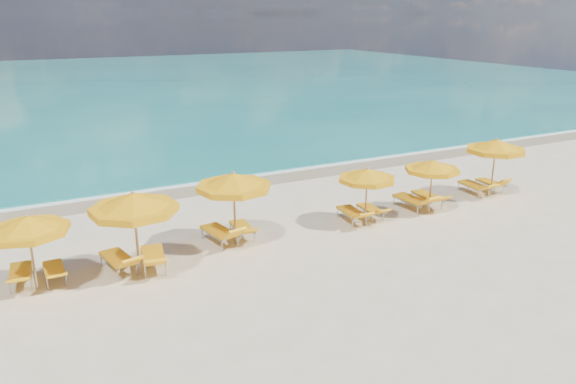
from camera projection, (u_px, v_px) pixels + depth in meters
name	position (u px, v px, depth m)	size (l,w,h in m)	color
ground_plane	(308.00, 236.00, 19.52)	(120.00, 120.00, 0.00)	beige
ocean	(88.00, 86.00, 60.07)	(120.00, 80.00, 0.30)	#167B75
wet_sand_band	(229.00, 182.00, 25.77)	(120.00, 2.60, 0.01)	tan
foam_line	(222.00, 178.00, 26.45)	(120.00, 1.20, 0.03)	white
whitecap_near	(64.00, 153.00, 31.24)	(14.00, 0.36, 0.05)	white
whitecap_far	(245.00, 114.00, 43.32)	(18.00, 0.30, 0.05)	white
umbrella_2	(28.00, 226.00, 15.22)	(2.38, 2.38, 2.24)	tan
umbrella_3	(134.00, 204.00, 16.01)	(3.13, 3.13, 2.60)	tan
umbrella_4	(234.00, 182.00, 18.26)	(2.90, 2.90, 2.53)	tan
umbrella_5	(367.00, 176.00, 20.26)	(2.65, 2.65, 2.13)	tan
umbrella_6	(432.00, 166.00, 21.48)	(2.34, 2.34, 2.13)	tan
umbrella_7	(496.00, 146.00, 23.38)	(3.17, 3.17, 2.49)	tan
lounger_2_left	(21.00, 278.00, 15.99)	(0.74, 1.89, 0.70)	#A5A8AD
lounger_2_right	(55.00, 274.00, 16.24)	(0.57, 1.72, 0.65)	#A5A8AD
lounger_3_left	(119.00, 264.00, 16.80)	(1.00, 2.06, 0.86)	#A5A8AD
lounger_3_right	(154.00, 261.00, 16.99)	(1.00, 2.11, 0.84)	#A5A8AD
lounger_4_left	(220.00, 237.00, 18.85)	(0.99, 2.09, 0.91)	#A5A8AD
lounger_4_right	(242.00, 231.00, 19.39)	(0.80, 1.84, 0.71)	#A5A8AD
lounger_5_left	(352.00, 216.00, 20.80)	(0.81, 1.96, 0.76)	#A5A8AD
lounger_5_right	(371.00, 212.00, 21.29)	(0.67, 1.71, 0.66)	#A5A8AD
lounger_6_left	(412.00, 203.00, 22.14)	(0.83, 2.08, 0.87)	#A5A8AD
lounger_6_right	(427.00, 200.00, 22.56)	(0.96, 2.07, 0.78)	#A5A8AD
lounger_7_left	(474.00, 189.00, 24.05)	(0.75, 1.95, 0.76)	#A5A8AD
lounger_7_right	(490.00, 186.00, 24.57)	(0.66, 1.69, 0.79)	#A5A8AD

